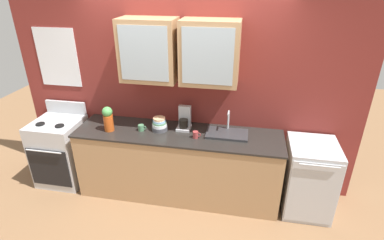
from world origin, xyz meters
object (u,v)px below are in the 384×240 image
Objects in this scene: bowl_stack at (160,124)px; dishwasher at (309,178)px; cup_near_sink at (196,135)px; coffee_maker at (184,120)px; stove_range at (61,151)px; sink_faucet at (227,133)px; cup_near_bowls at (141,128)px; vase at (108,118)px.

bowl_stack is 1.94m from dishwasher.
coffee_maker is at bearing 128.76° from cup_near_sink.
sink_faucet reaches higher than stove_range.
cup_near_sink reaches higher than cup_near_bowls.
vase reaches higher than sink_faucet.
cup_near_sink is 1.47m from dishwasher.
cup_near_sink is at bearing -2.51° from stove_range.
sink_faucet is 1.07m from cup_near_bowls.
cup_near_sink is 0.34× the size of coffee_maker.
vase is 0.35× the size of dishwasher.
stove_range is 3.43× the size of vase.
stove_range is 10.99× the size of cup_near_sink.
sink_faucet is at bearing 176.20° from dishwasher.
stove_range is 3.30m from dishwasher.
stove_range is at bearing -178.63° from bowl_stack.
sink_faucet is 1.75× the size of coffee_maker.
vase is at bearing -179.51° from cup_near_sink.
coffee_maker is (-0.55, 0.09, 0.09)m from sink_faucet.
vase is 2.99× the size of cup_near_bowls.
sink_faucet is 0.85m from bowl_stack.
bowl_stack is 0.22× the size of dishwasher.
stove_range is 1.99m from cup_near_sink.
sink_faucet is 4.75× the size of cup_near_bowls.
cup_near_bowls is (-0.22, -0.06, -0.04)m from bowl_stack.
cup_near_sink is (1.92, -0.08, 0.49)m from stove_range.
bowl_stack is at bearing 166.15° from cup_near_sink.
dishwasher is at bearing 2.07° from vase.
bowl_stack is 1.98× the size of cup_near_sink.
stove_range is at bearing -178.40° from sink_faucet.
dishwasher is (1.86, -0.04, -0.53)m from bowl_stack.
sink_faucet is 0.55× the size of dishwasher.
stove_range is at bearing 179.93° from dishwasher.
cup_near_sink reaches higher than dishwasher.
dishwasher is at bearing 3.32° from cup_near_sink.
vase is 0.95m from coffee_maker.
cup_near_sink is at bearing -13.85° from bowl_stack.
sink_faucet is at bearing -8.96° from coffee_maker.
sink_faucet is 1.59× the size of vase.
cup_near_bowls is (-1.07, -0.09, 0.02)m from sink_faucet.
vase reaches higher than bowl_stack.
coffee_maker reaches higher than bowl_stack.
stove_range is 1.53m from bowl_stack.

